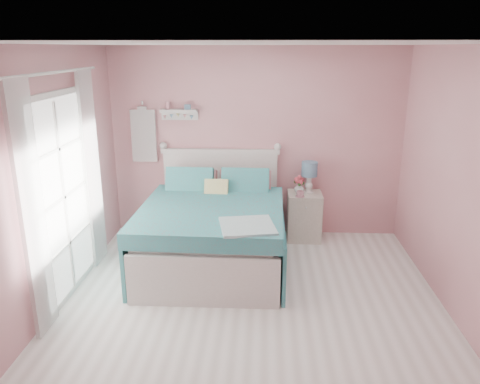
# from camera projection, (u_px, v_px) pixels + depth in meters

# --- Properties ---
(floor) EXTENTS (4.50, 4.50, 0.00)m
(floor) POSITION_uv_depth(u_px,v_px,m) (250.00, 315.00, 4.70)
(floor) COLOR silver
(floor) RESTS_ON ground
(room_shell) EXTENTS (4.50, 4.50, 4.50)m
(room_shell) POSITION_uv_depth(u_px,v_px,m) (252.00, 162.00, 4.23)
(room_shell) COLOR #C27B81
(room_shell) RESTS_ON floor
(bed) EXTENTS (1.71, 2.13, 1.23)m
(bed) POSITION_uv_depth(u_px,v_px,m) (213.00, 231.00, 5.73)
(bed) COLOR silver
(bed) RESTS_ON floor
(nightstand) EXTENTS (0.46, 0.45, 0.66)m
(nightstand) POSITION_uv_depth(u_px,v_px,m) (304.00, 216.00, 6.47)
(nightstand) COLOR beige
(nightstand) RESTS_ON floor
(table_lamp) EXTENTS (0.22, 0.22, 0.43)m
(table_lamp) POSITION_uv_depth(u_px,v_px,m) (309.00, 171.00, 6.33)
(table_lamp) COLOR white
(table_lamp) RESTS_ON nightstand
(vase) EXTENTS (0.14, 0.14, 0.14)m
(vase) POSITION_uv_depth(u_px,v_px,m) (299.00, 188.00, 6.38)
(vase) COLOR silver
(vase) RESTS_ON nightstand
(teacup) EXTENTS (0.11, 0.11, 0.08)m
(teacup) POSITION_uv_depth(u_px,v_px,m) (300.00, 194.00, 6.23)
(teacup) COLOR #C68593
(teacup) RESTS_ON nightstand
(roses) EXTENTS (0.14, 0.11, 0.12)m
(roses) POSITION_uv_depth(u_px,v_px,m) (299.00, 180.00, 6.35)
(roses) COLOR #DF4C5A
(roses) RESTS_ON vase
(wall_shelf) EXTENTS (0.50, 0.15, 0.25)m
(wall_shelf) POSITION_uv_depth(u_px,v_px,m) (179.00, 112.00, 6.32)
(wall_shelf) COLOR silver
(wall_shelf) RESTS_ON room_shell
(hanging_dress) EXTENTS (0.34, 0.03, 0.72)m
(hanging_dress) POSITION_uv_depth(u_px,v_px,m) (144.00, 136.00, 6.44)
(hanging_dress) COLOR white
(hanging_dress) RESTS_ON room_shell
(french_door) EXTENTS (0.04, 1.32, 2.16)m
(french_door) POSITION_uv_depth(u_px,v_px,m) (63.00, 198.00, 4.86)
(french_door) COLOR silver
(french_door) RESTS_ON floor
(curtain_near) EXTENTS (0.04, 0.40, 2.32)m
(curtain_near) POSITION_uv_depth(u_px,v_px,m) (32.00, 213.00, 4.11)
(curtain_near) COLOR white
(curtain_near) RESTS_ON floor
(curtain_far) EXTENTS (0.04, 0.40, 2.32)m
(curtain_far) POSITION_uv_depth(u_px,v_px,m) (92.00, 170.00, 5.53)
(curtain_far) COLOR white
(curtain_far) RESTS_ON floor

